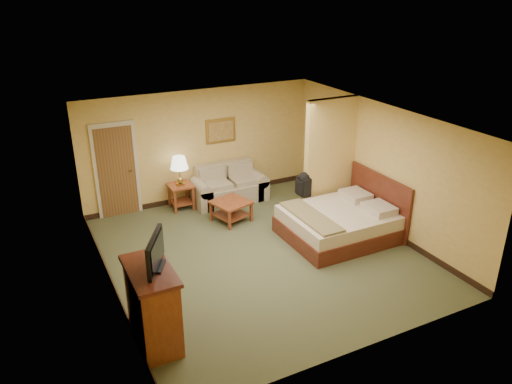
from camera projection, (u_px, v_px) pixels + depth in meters
floor at (260, 254)px, 9.49m from camera, size 6.00×6.00×0.00m
ceiling at (260, 121)px, 8.47m from camera, size 6.00×6.00×0.00m
back_wall at (200, 146)px, 11.45m from camera, size 5.50×0.02×2.60m
left_wall at (105, 222)px, 7.84m from camera, size 0.02×6.00×2.60m
right_wall at (380, 167)px, 10.12m from camera, size 0.02×6.00×2.60m
partition at (330, 158)px, 10.63m from camera, size 1.20×0.15×2.60m
door at (116, 171)px, 10.71m from camera, size 0.94×0.16×2.10m
baseboard at (203, 196)px, 11.92m from camera, size 5.50×0.02×0.12m
loveseat at (229, 189)px, 11.70m from camera, size 1.72×0.80×0.87m
side_table at (181, 193)px, 11.25m from camera, size 0.53×0.53×0.58m
table_lamp at (179, 164)px, 10.97m from camera, size 0.40×0.40×0.66m
coffee_table at (231, 207)px, 10.67m from camera, size 0.89×0.89×0.46m
wall_picture at (221, 131)px, 11.52m from camera, size 0.74×0.04×0.57m
dresser at (153, 306)px, 6.96m from camera, size 0.59×1.13×1.20m
tv at (155, 253)px, 6.69m from camera, size 0.43×0.71×0.48m
bed at (342, 222)px, 10.03m from camera, size 2.15×1.83×1.18m
backpack at (304, 183)px, 10.53m from camera, size 0.24×0.31×0.52m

